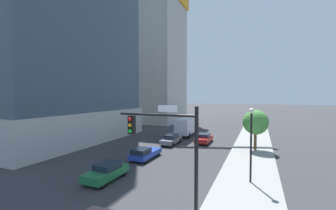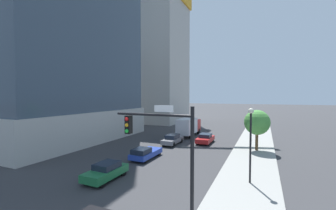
# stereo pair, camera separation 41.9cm
# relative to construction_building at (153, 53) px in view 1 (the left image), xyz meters

# --- Properties ---
(sidewalk) EXTENTS (5.04, 120.00, 0.15)m
(sidewalk) POSITION_rel_construction_building_xyz_m (26.62, -29.10, -18.97)
(sidewalk) COLOR gray
(sidewalk) RESTS_ON ground
(construction_building) EXTENTS (25.26, 15.69, 44.15)m
(construction_building) POSITION_rel_construction_building_xyz_m (0.00, 0.00, 0.00)
(construction_building) COLOR #B2AFA8
(construction_building) RESTS_ON ground
(traffic_light_pole) EXTENTS (4.66, 0.48, 6.54)m
(traffic_light_pole) POSITION_rel_construction_building_xyz_m (22.92, -44.12, -14.44)
(traffic_light_pole) COLOR black
(traffic_light_pole) RESTS_ON sidewalk
(street_lamp) EXTENTS (0.44, 0.44, 6.05)m
(street_lamp) POSITION_rel_construction_building_xyz_m (26.84, -35.98, -14.95)
(street_lamp) COLOR black
(street_lamp) RESTS_ON sidewalk
(street_tree) EXTENTS (3.22, 3.22, 5.23)m
(street_tree) POSITION_rel_construction_building_xyz_m (26.98, -24.30, -15.29)
(street_tree) COLOR brown
(street_tree) RESTS_ON sidewalk
(car_blue) EXTENTS (1.94, 4.61, 1.38)m
(car_blue) POSITION_rel_construction_building_xyz_m (15.45, -33.11, -18.36)
(car_blue) COLOR #233D9E
(car_blue) RESTS_ON ground
(car_red) EXTENTS (1.94, 4.50, 1.42)m
(car_red) POSITION_rel_construction_building_xyz_m (19.65, -22.07, -18.34)
(car_red) COLOR red
(car_red) RESTS_ON ground
(car_green) EXTENTS (1.91, 4.15, 1.43)m
(car_green) POSITION_rel_construction_building_xyz_m (15.45, -39.86, -18.32)
(car_green) COLOR #1E6638
(car_green) RESTS_ON ground
(car_gray) EXTENTS (1.77, 4.72, 1.49)m
(car_gray) POSITION_rel_construction_building_xyz_m (15.45, -24.93, -18.29)
(car_gray) COLOR slate
(car_gray) RESTS_ON ground
(box_truck) EXTENTS (2.39, 7.23, 3.19)m
(box_truck) POSITION_rel_construction_building_xyz_m (15.45, -17.45, -17.24)
(box_truck) COLOR #B21E1E
(box_truck) RESTS_ON ground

